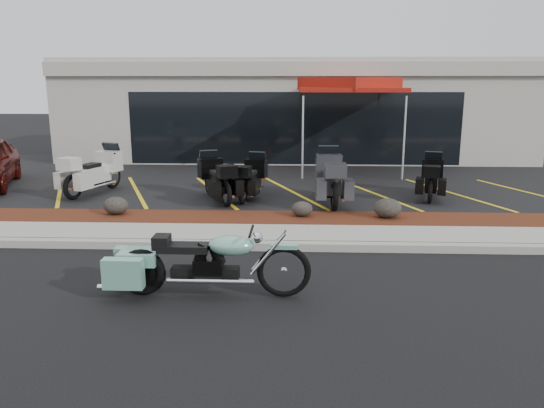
{
  "coord_description": "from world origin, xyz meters",
  "views": [
    {
      "loc": [
        -0.01,
        -8.81,
        3.13
      ],
      "look_at": [
        -0.42,
        1.2,
        0.83
      ],
      "focal_mm": 35.0,
      "sensor_mm": 36.0,
      "label": 1
    }
  ],
  "objects_px": {
    "hero_cruiser": "(284,264)",
    "popup_canopy": "(350,86)",
    "touring_white": "(112,166)",
    "traffic_cone": "(261,170)"
  },
  "relations": [
    {
      "from": "hero_cruiser",
      "to": "popup_canopy",
      "type": "bearing_deg",
      "value": 79.95
    },
    {
      "from": "touring_white",
      "to": "traffic_cone",
      "type": "relative_size",
      "value": 4.62
    },
    {
      "from": "touring_white",
      "to": "traffic_cone",
      "type": "distance_m",
      "value": 4.56
    },
    {
      "from": "popup_canopy",
      "to": "hero_cruiser",
      "type": "bearing_deg",
      "value": -121.3
    },
    {
      "from": "hero_cruiser",
      "to": "traffic_cone",
      "type": "distance_m",
      "value": 9.3
    },
    {
      "from": "hero_cruiser",
      "to": "traffic_cone",
      "type": "height_order",
      "value": "hero_cruiser"
    },
    {
      "from": "hero_cruiser",
      "to": "touring_white",
      "type": "xyz_separation_m",
      "value": [
        -5.07,
        7.4,
        0.28
      ]
    },
    {
      "from": "hero_cruiser",
      "to": "traffic_cone",
      "type": "bearing_deg",
      "value": 96.03
    },
    {
      "from": "hero_cruiser",
      "to": "popup_canopy",
      "type": "xyz_separation_m",
      "value": [
        1.98,
        10.78,
        2.47
      ]
    },
    {
      "from": "popup_canopy",
      "to": "touring_white",
      "type": "bearing_deg",
      "value": -175.3
    }
  ]
}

